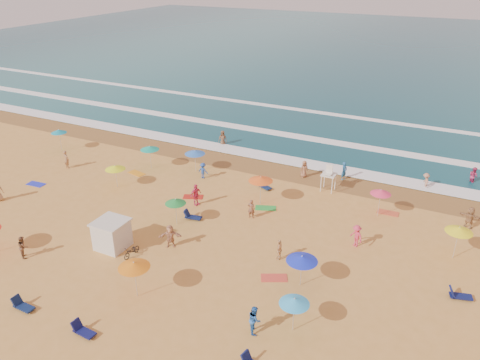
% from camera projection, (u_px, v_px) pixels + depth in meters
% --- Properties ---
extents(ground, '(220.00, 220.00, 0.00)m').
position_uv_depth(ground, '(229.00, 234.00, 34.98)').
color(ground, gold).
rests_on(ground, ground).
extents(ocean, '(220.00, 140.00, 0.18)m').
position_uv_depth(ocean, '(406.00, 51.00, 102.87)').
color(ocean, '#0C4756').
rests_on(ocean, ground).
extents(wet_sand, '(220.00, 220.00, 0.00)m').
position_uv_depth(wet_sand, '(289.00, 172.00, 45.08)').
color(wet_sand, olive).
rests_on(wet_sand, ground).
extents(surf_foam, '(200.00, 18.70, 0.05)m').
position_uv_depth(surf_foam, '(318.00, 142.00, 52.16)').
color(surf_foam, white).
rests_on(surf_foam, ground).
extents(cabana, '(2.00, 2.00, 2.00)m').
position_uv_depth(cabana, '(112.00, 235.00, 33.02)').
color(cabana, silver).
rests_on(cabana, ground).
extents(cabana_roof, '(2.20, 2.20, 0.12)m').
position_uv_depth(cabana_roof, '(110.00, 222.00, 32.56)').
color(cabana_roof, silver).
rests_on(cabana_roof, cabana).
extents(bicycle, '(0.59, 1.54, 0.80)m').
position_uv_depth(bicycle, '(132.00, 251.00, 32.27)').
color(bicycle, black).
rests_on(bicycle, ground).
extents(lifeguard_stand, '(1.20, 1.20, 2.10)m').
position_uv_depth(lifeguard_stand, '(328.00, 180.00, 41.13)').
color(lifeguard_stand, white).
rests_on(lifeguard_stand, ground).
extents(beach_umbrellas, '(57.87, 21.30, 0.76)m').
position_uv_depth(beach_umbrellas, '(247.00, 214.00, 33.45)').
color(beach_umbrellas, '#1931DA').
rests_on(beach_umbrellas, ground).
extents(loungers, '(41.74, 21.73, 0.34)m').
position_uv_depth(loungers, '(222.00, 264.00, 31.35)').
color(loungers, '#101853').
rests_on(loungers, ground).
extents(towels, '(41.29, 22.79, 0.03)m').
position_uv_depth(towels, '(188.00, 240.00, 34.27)').
color(towels, '#BA1733').
rests_on(towels, ground).
extents(beachgoers, '(37.39, 27.76, 2.13)m').
position_uv_depth(beachgoers, '(265.00, 200.00, 38.25)').
color(beachgoers, '#234BA5').
rests_on(beachgoers, ground).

